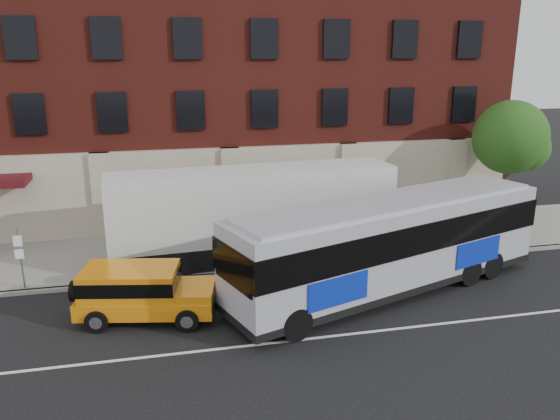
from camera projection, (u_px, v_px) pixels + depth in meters
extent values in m
plane|color=black|center=(285.00, 350.00, 16.73)|extent=(120.00, 120.00, 0.00)
cube|color=gray|center=(240.00, 248.00, 25.14)|extent=(60.00, 6.00, 0.15)
cube|color=gray|center=(251.00, 273.00, 22.33)|extent=(60.00, 0.25, 0.15)
cube|color=silver|center=(282.00, 342.00, 17.19)|extent=(60.00, 0.12, 0.01)
cube|color=maroon|center=(215.00, 69.00, 30.53)|extent=(30.00, 10.00, 15.00)
cube|color=#B6A891|center=(230.00, 188.00, 27.24)|extent=(30.00, 0.35, 4.00)
cube|color=#B6A891|center=(102.00, 195.00, 25.88)|extent=(0.90, 0.55, 4.00)
cube|color=#B6A891|center=(231.00, 189.00, 27.14)|extent=(0.90, 0.55, 4.00)
cube|color=#B6A891|center=(348.00, 182.00, 28.40)|extent=(0.90, 0.55, 4.00)
cube|color=#B6A891|center=(455.00, 177.00, 29.66)|extent=(0.90, 0.55, 4.00)
cube|color=black|center=(30.00, 114.00, 24.41)|extent=(1.30, 0.20, 1.80)
cube|color=black|center=(113.00, 112.00, 25.14)|extent=(1.30, 0.20, 1.80)
cube|color=black|center=(191.00, 110.00, 25.88)|extent=(1.30, 0.20, 1.80)
cube|color=black|center=(265.00, 109.00, 26.61)|extent=(1.30, 0.20, 1.80)
cube|color=black|center=(335.00, 107.00, 27.35)|extent=(1.30, 0.20, 1.80)
cube|color=black|center=(401.00, 106.00, 28.08)|extent=(1.30, 0.20, 1.80)
cube|color=black|center=(464.00, 104.00, 28.81)|extent=(1.30, 0.20, 1.80)
cube|color=black|center=(20.00, 38.00, 23.52)|extent=(1.30, 0.20, 1.80)
cube|color=black|center=(106.00, 38.00, 24.25)|extent=(1.30, 0.20, 1.80)
cube|color=black|center=(188.00, 38.00, 24.99)|extent=(1.30, 0.20, 1.80)
cube|color=black|center=(264.00, 39.00, 25.72)|extent=(1.30, 0.20, 1.80)
cube|color=black|center=(336.00, 39.00, 26.46)|extent=(1.30, 0.20, 1.80)
cube|color=black|center=(405.00, 39.00, 27.19)|extent=(1.30, 0.20, 1.80)
cube|color=black|center=(470.00, 40.00, 27.92)|extent=(1.30, 0.20, 1.80)
cube|color=black|center=(136.00, 202.00, 26.34)|extent=(2.60, 0.15, 2.80)
cube|color=black|center=(261.00, 195.00, 27.60)|extent=(2.60, 0.15, 2.80)
cube|color=black|center=(375.00, 188.00, 28.85)|extent=(2.60, 0.15, 2.80)
cylinder|color=gray|center=(21.00, 260.00, 20.41)|extent=(0.07, 0.07, 2.50)
cube|color=white|center=(17.00, 241.00, 20.04)|extent=(0.30, 0.03, 0.40)
cube|color=white|center=(19.00, 254.00, 20.18)|extent=(0.30, 0.03, 0.35)
cylinder|color=#3E2B1F|center=(504.00, 195.00, 28.00)|extent=(0.32, 0.32, 3.00)
sphere|color=#1B4313|center=(510.00, 137.00, 27.20)|extent=(3.60, 3.60, 3.60)
sphere|color=#1B4313|center=(527.00, 148.00, 27.11)|extent=(2.20, 2.20, 2.20)
sphere|color=#1B4313|center=(494.00, 145.00, 27.56)|extent=(2.00, 2.00, 2.00)
cube|color=#A6A7B1|center=(390.00, 243.00, 20.30)|extent=(12.99, 6.78, 3.05)
cube|color=black|center=(388.00, 279.00, 20.70)|extent=(13.06, 6.85, 0.27)
cube|color=#A6A7B1|center=(393.00, 201.00, 19.86)|extent=(12.28, 6.27, 0.13)
cube|color=black|center=(391.00, 230.00, 20.16)|extent=(13.10, 6.89, 1.07)
cube|color=#0B25AB|center=(339.00, 291.00, 17.60)|extent=(2.23, 0.82, 0.96)
cube|color=#0B25AB|center=(424.00, 233.00, 23.21)|extent=(2.23, 0.82, 0.96)
cylinder|color=black|center=(296.00, 324.00, 17.19)|extent=(1.12, 0.66, 1.07)
cylinder|color=black|center=(257.00, 296.00, 19.16)|extent=(1.12, 0.66, 1.07)
cylinder|color=black|center=(469.00, 272.00, 21.22)|extent=(1.12, 0.66, 1.07)
cylinder|color=black|center=(422.00, 253.00, 23.19)|extent=(1.12, 0.66, 1.07)
cylinder|color=black|center=(491.00, 265.00, 21.87)|extent=(1.12, 0.66, 1.07)
cylinder|color=black|center=(444.00, 247.00, 23.84)|extent=(1.12, 0.66, 1.07)
cube|color=orange|center=(147.00, 302.00, 18.54)|extent=(4.72, 2.69, 0.56)
cube|color=orange|center=(130.00, 281.00, 18.32)|extent=(3.35, 2.38, 0.93)
cube|color=black|center=(130.00, 280.00, 18.31)|extent=(3.39, 2.42, 0.46)
cube|color=orange|center=(193.00, 290.00, 18.46)|extent=(1.71, 2.00, 0.28)
cube|color=black|center=(215.00, 300.00, 18.58)|extent=(0.34, 1.46, 0.51)
cylinder|color=black|center=(75.00, 291.00, 18.37)|extent=(0.34, 0.73, 0.70)
cylinder|color=black|center=(187.00, 320.00, 17.77)|extent=(0.78, 0.40, 0.74)
cylinder|color=silver|center=(187.00, 320.00, 17.77)|extent=(0.45, 0.35, 0.41)
cylinder|color=black|center=(194.00, 296.00, 19.51)|extent=(0.78, 0.40, 0.74)
cylinder|color=silver|center=(194.00, 296.00, 19.51)|extent=(0.45, 0.35, 0.41)
cylinder|color=black|center=(97.00, 321.00, 17.70)|extent=(0.78, 0.40, 0.74)
cylinder|color=silver|center=(97.00, 321.00, 17.70)|extent=(0.45, 0.35, 0.41)
cylinder|color=black|center=(112.00, 297.00, 19.44)|extent=(0.78, 0.40, 0.74)
cylinder|color=silver|center=(112.00, 297.00, 19.44)|extent=(0.45, 0.35, 0.41)
cube|color=black|center=(254.00, 248.00, 23.74)|extent=(12.00, 3.13, 1.09)
cube|color=silver|center=(253.00, 203.00, 23.19)|extent=(12.00, 3.17, 2.87)
cylinder|color=black|center=(149.00, 270.00, 21.51)|extent=(1.01, 0.34, 0.99)
cylinder|color=black|center=(146.00, 250.00, 23.60)|extent=(1.01, 0.34, 0.99)
cylinder|color=black|center=(180.00, 267.00, 21.83)|extent=(1.01, 0.34, 0.99)
cylinder|color=black|center=(174.00, 248.00, 23.92)|extent=(1.01, 0.34, 0.99)
cylinder|color=black|center=(335.00, 250.00, 23.59)|extent=(1.01, 0.34, 0.99)
cylinder|color=black|center=(317.00, 234.00, 25.69)|extent=(1.01, 0.34, 0.99)
cylinder|color=black|center=(361.00, 248.00, 23.91)|extent=(1.01, 0.34, 0.99)
cylinder|color=black|center=(341.00, 232.00, 26.01)|extent=(1.01, 0.34, 0.99)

